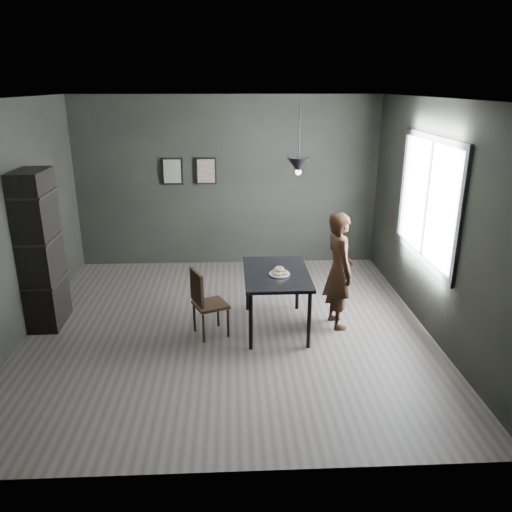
{
  "coord_description": "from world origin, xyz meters",
  "views": [
    {
      "loc": [
        0.07,
        -5.73,
        2.95
      ],
      "look_at": [
        0.35,
        0.05,
        0.95
      ],
      "focal_mm": 35.0,
      "sensor_mm": 36.0,
      "label": 1
    }
  ],
  "objects_px": {
    "cafe_table": "(276,278)",
    "white_plate": "(279,275)",
    "wood_chair": "(204,299)",
    "pendant_lamp": "(298,165)",
    "shelf_unit": "(40,250)",
    "woman": "(339,270)"
  },
  "relations": [
    {
      "from": "cafe_table",
      "to": "shelf_unit",
      "type": "xyz_separation_m",
      "value": [
        -2.92,
        0.26,
        0.32
      ]
    },
    {
      "from": "woman",
      "to": "cafe_table",
      "type": "bearing_deg",
      "value": 83.23
    },
    {
      "from": "cafe_table",
      "to": "white_plate",
      "type": "relative_size",
      "value": 5.22
    },
    {
      "from": "woman",
      "to": "pendant_lamp",
      "type": "relative_size",
      "value": 1.73
    },
    {
      "from": "wood_chair",
      "to": "pendant_lamp",
      "type": "xyz_separation_m",
      "value": [
        1.14,
        0.28,
        1.56
      ]
    },
    {
      "from": "wood_chair",
      "to": "cafe_table",
      "type": "bearing_deg",
      "value": -12.49
    },
    {
      "from": "woman",
      "to": "shelf_unit",
      "type": "distance_m",
      "value": 3.72
    },
    {
      "from": "shelf_unit",
      "to": "pendant_lamp",
      "type": "height_order",
      "value": "pendant_lamp"
    },
    {
      "from": "wood_chair",
      "to": "pendant_lamp",
      "type": "height_order",
      "value": "pendant_lamp"
    },
    {
      "from": "woman",
      "to": "wood_chair",
      "type": "height_order",
      "value": "woman"
    },
    {
      "from": "white_plate",
      "to": "shelf_unit",
      "type": "height_order",
      "value": "shelf_unit"
    },
    {
      "from": "woman",
      "to": "pendant_lamp",
      "type": "bearing_deg",
      "value": 73.81
    },
    {
      "from": "wood_chair",
      "to": "shelf_unit",
      "type": "distance_m",
      "value": 2.14
    },
    {
      "from": "wood_chair",
      "to": "white_plate",
      "type": "bearing_deg",
      "value": -18.53
    },
    {
      "from": "cafe_table",
      "to": "shelf_unit",
      "type": "height_order",
      "value": "shelf_unit"
    },
    {
      "from": "cafe_table",
      "to": "woman",
      "type": "distance_m",
      "value": 0.79
    },
    {
      "from": "cafe_table",
      "to": "pendant_lamp",
      "type": "relative_size",
      "value": 1.39
    },
    {
      "from": "wood_chair",
      "to": "pendant_lamp",
      "type": "bearing_deg",
      "value": -10.1
    },
    {
      "from": "cafe_table",
      "to": "wood_chair",
      "type": "bearing_deg",
      "value": -168.62
    },
    {
      "from": "white_plate",
      "to": "wood_chair",
      "type": "relative_size",
      "value": 0.27
    },
    {
      "from": "cafe_table",
      "to": "white_plate",
      "type": "bearing_deg",
      "value": -73.28
    },
    {
      "from": "woman",
      "to": "pendant_lamp",
      "type": "height_order",
      "value": "pendant_lamp"
    }
  ]
}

